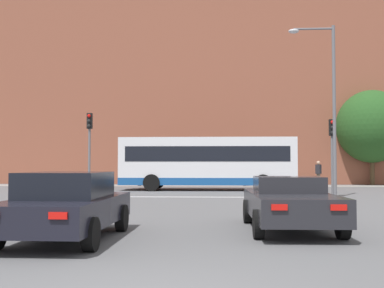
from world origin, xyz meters
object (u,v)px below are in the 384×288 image
traffic_light_near_left (89,140)px  pedestrian_walking_east (244,173)px  car_saloon_left (66,205)px  street_lamp_junction (327,94)px  car_roadster_right (289,203)px  bus_crossing_lead (207,162)px  pedestrian_waiting (318,171)px  pedestrian_walking_west (140,171)px  traffic_light_near_right (332,144)px

traffic_light_near_left → pedestrian_walking_east: 13.89m
car_saloon_left → street_lamp_junction: street_lamp_junction is taller
car_roadster_right → street_lamp_junction: 12.70m
car_roadster_right → bus_crossing_lead: bearing=96.5°
street_lamp_junction → pedestrian_waiting: bearing=80.3°
pedestrian_walking_west → street_lamp_junction: bearing=-20.2°
car_saloon_left → pedestrian_walking_east: (5.14, 24.94, 0.21)m
car_saloon_left → car_roadster_right: bearing=20.1°
traffic_light_near_left → traffic_light_near_right: traffic_light_near_left is taller
bus_crossing_lead → car_saloon_left: bearing=-7.6°
car_roadster_right → street_lamp_junction: (3.50, 11.41, 4.34)m
car_saloon_left → pedestrian_walking_west: size_ratio=2.40×
pedestrian_waiting → car_saloon_left: bearing=-64.9°
car_roadster_right → traffic_light_near_right: 12.50m
traffic_light_near_left → pedestrian_waiting: bearing=40.3°
car_saloon_left → pedestrian_walking_east: size_ratio=2.73×
pedestrian_walking_east → car_saloon_left: bearing=-169.9°
bus_crossing_lead → pedestrian_walking_east: bus_crossing_lead is taller
car_saloon_left → pedestrian_waiting: pedestrian_waiting is taller
car_roadster_right → traffic_light_near_right: (3.80, 11.75, 1.90)m
pedestrian_waiting → pedestrian_walking_west: 13.25m
car_saloon_left → traffic_light_near_right: bearing=57.6°
bus_crossing_lead → traffic_light_near_left: size_ratio=2.51×
traffic_light_near_left → street_lamp_junction: 12.08m
traffic_light_near_right → pedestrian_walking_east: traffic_light_near_right is taller
bus_crossing_lead → traffic_light_near_right: 8.58m
traffic_light_near_right → bus_crossing_lead: bearing=136.7°
bus_crossing_lead → street_lamp_junction: 9.17m
pedestrian_walking_west → traffic_light_near_right: bearing=-18.5°
car_roadster_right → pedestrian_walking_west: pedestrian_walking_west is taller
bus_crossing_lead → traffic_light_near_left: traffic_light_near_left is taller
car_saloon_left → car_roadster_right: size_ratio=0.96×
traffic_light_near_left → pedestrian_walking_west: traffic_light_near_left is taller
car_saloon_left → pedestrian_walking_west: bearing=96.4°
pedestrian_waiting → pedestrian_walking_east: (-5.54, -1.09, -0.14)m
traffic_light_near_left → pedestrian_waiting: size_ratio=2.31×
traffic_light_near_right → car_roadster_right: bearing=-107.9°
bus_crossing_lead → pedestrian_walking_west: (-5.09, 5.37, -0.62)m
bus_crossing_lead → traffic_light_near_right: bearing=46.7°
street_lamp_junction → pedestrian_waiting: 13.62m
car_roadster_right → pedestrian_waiting: pedestrian_waiting is taller
street_lamp_junction → pedestrian_walking_east: street_lamp_junction is taller
car_saloon_left → bus_crossing_lead: bus_crossing_lead is taller
traffic_light_near_left → pedestrian_walking_east: traffic_light_near_left is taller
street_lamp_junction → traffic_light_near_right: bearing=48.5°
car_saloon_left → traffic_light_near_left: traffic_light_near_left is taller
car_saloon_left → traffic_light_near_right: traffic_light_near_right is taller
bus_crossing_lead → street_lamp_junction: street_lamp_junction is taller
traffic_light_near_left → bus_crossing_lead: bearing=41.5°
street_lamp_junction → pedestrian_waiting: street_lamp_junction is taller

